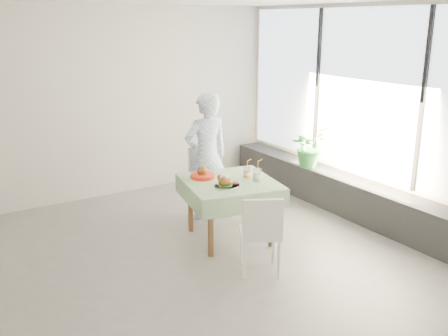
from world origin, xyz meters
TOP-DOWN VIEW (x-y plane):
  - floor at (0.00, 0.00)m, footprint 6.00×6.00m
  - wall_back at (0.00, 2.50)m, footprint 6.00×0.02m
  - wall_front at (0.00, -2.50)m, footprint 6.00×0.02m
  - wall_right at (3.00, 0.00)m, footprint 0.02×5.00m
  - window_pane at (2.97, 0.00)m, footprint 0.01×4.80m
  - window_ledge at (2.80, 0.00)m, footprint 0.40×4.80m
  - cafe_table at (0.95, 0.15)m, footprint 1.22×1.22m
  - chair_far at (1.13, 0.90)m, footprint 0.49×0.49m
  - chair_near at (0.76, -0.73)m, footprint 0.56×0.56m
  - diner at (1.06, 0.90)m, footprint 0.64×0.43m
  - main_dish at (0.78, -0.02)m, footprint 0.32×0.32m
  - juice_cup_orange at (1.19, 0.15)m, footprint 0.09×0.09m
  - juice_cup_lemonade at (1.21, -0.03)m, footprint 0.11×0.11m
  - second_dish at (0.73, 0.42)m, footprint 0.30×0.30m
  - potted_plant at (2.71, 0.76)m, footprint 0.65×0.61m

SIDE VIEW (x-z plane):
  - floor at x=0.00m, z-range 0.00..0.00m
  - window_ledge at x=2.80m, z-range 0.00..0.50m
  - chair_near at x=0.76m, z-range -0.17..0.71m
  - chair_far at x=1.13m, z-range -0.18..0.77m
  - cafe_table at x=0.95m, z-range 0.09..0.83m
  - second_dish at x=0.73m, z-range 0.71..0.85m
  - potted_plant at x=2.71m, z-range 0.50..1.09m
  - main_dish at x=0.78m, z-range 0.71..0.88m
  - juice_cup_orange at x=1.19m, z-range 0.67..0.93m
  - juice_cup_lemonade at x=1.21m, z-range 0.66..0.96m
  - diner at x=1.06m, z-range 0.00..1.70m
  - wall_back at x=0.00m, z-range 0.00..2.80m
  - wall_front at x=0.00m, z-range 0.00..2.80m
  - wall_right at x=3.00m, z-range 0.00..2.80m
  - window_pane at x=2.97m, z-range 0.56..2.74m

